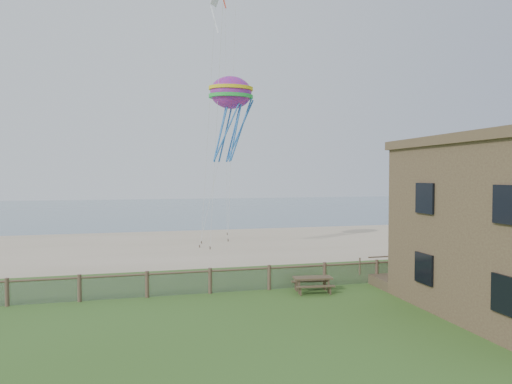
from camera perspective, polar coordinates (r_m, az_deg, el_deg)
The scene contains 8 objects.
ground at distance 18.07m, azimuth 7.05°, elevation -16.53°, with size 160.00×160.00×0.00m, color #3A5C1F.
sand_beach at distance 38.90m, azimuth -4.79°, elevation -6.48°, with size 72.00×20.00×0.02m, color tan.
ocean at distance 82.40m, azimuth -9.75°, elevation -2.02°, with size 160.00×68.00×0.02m, color slate.
chainlink_fence at distance 23.41m, azimuth 1.66°, elevation -10.80°, with size 36.20×0.20×1.25m, color brown, non-canonical shape.
motel_deck at distance 28.96m, azimuth 28.22°, elevation -9.16°, with size 15.00×2.00×0.50m, color brown.
picnic_table at distance 23.12m, azimuth 7.08°, elevation -11.37°, with size 1.89×1.43×0.80m, color brown, non-canonical shape.
octopus_kite at distance 34.22m, azimuth -3.14°, elevation 9.41°, with size 3.32×2.34×6.84m, color #FA2734, non-canonical shape.
kite_white at distance 37.07m, azimuth -5.08°, elevation 21.69°, with size 1.03×0.70×2.78m, color white, non-canonical shape.
Camera 1 is at (-6.20, -15.97, 5.74)m, focal length 32.00 mm.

